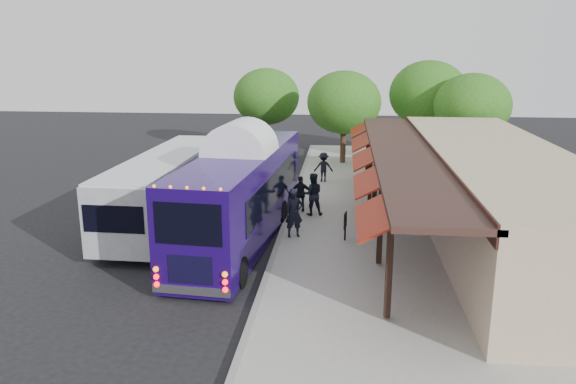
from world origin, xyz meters
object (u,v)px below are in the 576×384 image
at_px(city_bus, 168,185).
at_px(ped_d, 323,167).
at_px(ped_c, 301,194).
at_px(sign_board, 345,222).
at_px(ped_b, 312,194).
at_px(ped_a, 294,213).
at_px(coach_bus, 241,190).

height_order(city_bus, ped_d, city_bus).
bearing_deg(ped_c, city_bus, 10.53).
bearing_deg(sign_board, ped_b, 123.48).
bearing_deg(ped_d, ped_a, 77.47).
bearing_deg(ped_b, city_bus, 0.97).
distance_m(coach_bus, sign_board, 4.21).
relative_size(coach_bus, city_bus, 1.08).
height_order(ped_d, sign_board, ped_d).
bearing_deg(ped_a, ped_c, 71.68).
bearing_deg(ped_c, sign_board, 111.94).
distance_m(city_bus, ped_b, 6.34).
xyz_separation_m(coach_bus, sign_board, (4.06, -0.13, -1.12)).
distance_m(coach_bus, ped_c, 4.33).
relative_size(coach_bus, ped_b, 6.27).
height_order(ped_b, ped_d, ped_b).
bearing_deg(ped_d, ped_c, 74.66).
height_order(coach_bus, city_bus, coach_bus).
bearing_deg(sign_board, city_bus, 174.26).
height_order(city_bus, ped_b, city_bus).
bearing_deg(coach_bus, ped_c, 65.61).
relative_size(ped_b, ped_d, 1.16).
xyz_separation_m(ped_c, ped_d, (0.79, 5.97, -0.00)).
xyz_separation_m(coach_bus, city_bus, (-3.60, 1.99, -0.39)).
xyz_separation_m(ped_b, ped_d, (0.24, 6.46, -0.13)).
relative_size(ped_a, ped_c, 1.18).
height_order(city_bus, ped_a, city_bus).
distance_m(coach_bus, ped_b, 4.21).
relative_size(city_bus, sign_board, 9.88).
relative_size(city_bus, ped_d, 6.78).
distance_m(coach_bus, ped_a, 2.25).
xyz_separation_m(ped_a, ped_d, (0.79, 9.50, -0.16)).
xyz_separation_m(ped_b, sign_board, (1.46, -3.31, -0.19)).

